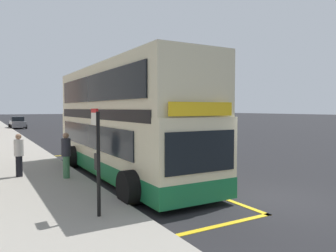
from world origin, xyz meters
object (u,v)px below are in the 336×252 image
Objects in this scene: bus_stop_sign at (97,152)px; pedestrian_waiting_near_sign at (66,153)px; parked_car_grey_kerbside at (18,123)px; double_decker_bus at (123,125)px; parked_car_maroon_across at (140,130)px; pedestrian_further_back at (19,153)px.

pedestrian_waiting_near_sign is at bearing 86.39° from bus_stop_sign.
parked_car_grey_kerbside is 2.47× the size of pedestrian_waiting_near_sign.
double_decker_bus reaches higher than bus_stop_sign.
pedestrian_waiting_near_sign reaches higher than parked_car_grey_kerbside.
parked_car_maroon_across is at bearing 62.09° from bus_stop_sign.
double_decker_bus is at bearing -18.31° from pedestrian_further_back.
bus_stop_sign is 0.62× the size of parked_car_maroon_across.
parked_car_grey_kerbside is 1.00× the size of parked_car_maroon_across.
parked_car_grey_kerbside is 35.25m from pedestrian_further_back.
parked_car_maroon_across is 2.47× the size of pedestrian_waiting_near_sign.
parked_car_grey_kerbside is at bearing 87.40° from bus_stop_sign.
pedestrian_waiting_near_sign is (-2.25, 0.07, -1.00)m from double_decker_bus.
bus_stop_sign is 1.58× the size of pedestrian_further_back.
bus_stop_sign is 41.01m from parked_car_grey_kerbside.
pedestrian_further_back is at bearing 142.07° from pedestrian_waiting_near_sign.
double_decker_bus is 5.28m from bus_stop_sign.
double_decker_bus is at bearing -1.90° from pedestrian_waiting_near_sign.
double_decker_bus is at bearing 91.26° from parked_car_grey_kerbside.
bus_stop_sign is 21.18m from parked_car_maroon_across.
double_decker_bus is 15.95m from parked_car_maroon_across.
pedestrian_waiting_near_sign is at bearing 87.71° from parked_car_grey_kerbside.
double_decker_bus is 2.55× the size of parked_car_grey_kerbside.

